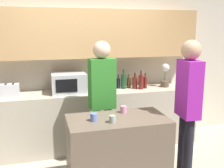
% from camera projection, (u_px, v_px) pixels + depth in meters
% --- Properties ---
extents(back_wall, '(6.40, 0.40, 2.70)m').
position_uv_depth(back_wall, '(84.00, 52.00, 4.26)').
color(back_wall, beige).
rests_on(back_wall, ground_plane).
extents(back_counter, '(3.60, 0.62, 0.93)m').
position_uv_depth(back_counter, '(88.00, 119.00, 4.22)').
color(back_counter, '#B7AD99').
rests_on(back_counter, ground_plane).
extents(kitchen_island, '(1.15, 0.63, 0.89)m').
position_uv_depth(kitchen_island, '(117.00, 154.00, 3.09)').
color(kitchen_island, brown).
rests_on(kitchen_island, ground_plane).
extents(microwave, '(0.52, 0.39, 0.30)m').
position_uv_depth(microwave, '(69.00, 83.00, 4.02)').
color(microwave, '#B7BABC').
rests_on(microwave, back_counter).
extents(toaster, '(0.26, 0.16, 0.18)m').
position_uv_depth(toaster, '(10.00, 90.00, 3.81)').
color(toaster, silver).
rests_on(toaster, back_counter).
extents(potted_plant, '(0.14, 0.14, 0.39)m').
position_uv_depth(potted_plant, '(165.00, 75.00, 4.42)').
color(potted_plant, brown).
rests_on(potted_plant, back_counter).
extents(bottle_0, '(0.06, 0.06, 0.29)m').
position_uv_depth(bottle_0, '(109.00, 83.00, 4.22)').
color(bottle_0, '#194723').
rests_on(bottle_0, back_counter).
extents(bottle_1, '(0.07, 0.07, 0.29)m').
position_uv_depth(bottle_1, '(114.00, 83.00, 4.24)').
color(bottle_1, silver).
rests_on(bottle_1, back_counter).
extents(bottle_2, '(0.07, 0.07, 0.23)m').
position_uv_depth(bottle_2, '(118.00, 83.00, 4.33)').
color(bottle_2, black).
rests_on(bottle_2, back_counter).
extents(bottle_3, '(0.08, 0.08, 0.32)m').
position_uv_depth(bottle_3, '(124.00, 81.00, 4.31)').
color(bottle_3, '#194723').
rests_on(bottle_3, back_counter).
extents(bottle_4, '(0.07, 0.07, 0.23)m').
position_uv_depth(bottle_4, '(129.00, 83.00, 4.35)').
color(bottle_4, '#472814').
rests_on(bottle_4, back_counter).
extents(bottle_5, '(0.08, 0.08, 0.26)m').
position_uv_depth(bottle_5, '(135.00, 82.00, 4.31)').
color(bottle_5, maroon).
rests_on(bottle_5, back_counter).
extents(bottle_6, '(0.08, 0.08, 0.31)m').
position_uv_depth(bottle_6, '(141.00, 82.00, 4.27)').
color(bottle_6, maroon).
rests_on(bottle_6, back_counter).
extents(bottle_7, '(0.07, 0.07, 0.26)m').
position_uv_depth(bottle_7, '(145.00, 82.00, 4.33)').
color(bottle_7, maroon).
rests_on(bottle_7, back_counter).
extents(cup_0, '(0.07, 0.07, 0.08)m').
position_uv_depth(cup_0, '(112.00, 119.00, 2.85)').
color(cup_0, '#9DB1A4').
rests_on(cup_0, kitchen_island).
extents(cup_1, '(0.08, 0.08, 0.08)m').
position_uv_depth(cup_1, '(123.00, 109.00, 3.19)').
color(cup_1, pink).
rests_on(cup_1, kitchen_island).
extents(cup_2, '(0.08, 0.08, 0.09)m').
position_uv_depth(cup_2, '(94.00, 117.00, 2.90)').
color(cup_2, '#6581C8').
rests_on(cup_2, kitchen_island).
extents(person_left, '(0.23, 0.35, 1.77)m').
position_uv_depth(person_left, '(188.00, 100.00, 3.12)').
color(person_left, black).
rests_on(person_left, ground_plane).
extents(person_center, '(0.36, 0.23, 1.75)m').
position_uv_depth(person_center, '(102.00, 94.00, 3.50)').
color(person_center, black).
rests_on(person_center, ground_plane).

